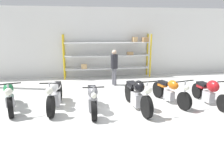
# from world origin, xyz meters

# --- Properties ---
(ground_plane) EXTENTS (30.00, 30.00, 0.00)m
(ground_plane) POSITION_xyz_m (0.00, 0.00, 0.00)
(ground_plane) COLOR silver
(back_wall) EXTENTS (30.00, 0.08, 3.60)m
(back_wall) POSITION_xyz_m (0.00, 4.97, 1.80)
(back_wall) COLOR white
(back_wall) RESTS_ON ground_plane
(shelving_rack) EXTENTS (4.57, 0.63, 2.24)m
(shelving_rack) POSITION_xyz_m (0.54, 4.60, 1.19)
(shelving_rack) COLOR gold
(shelving_rack) RESTS_ON ground_plane
(motorcycle_green) EXTENTS (0.90, 1.99, 1.02)m
(motorcycle_green) POSITION_xyz_m (-3.32, 0.31, 0.45)
(motorcycle_green) COLOR black
(motorcycle_green) RESTS_ON ground_plane
(motorcycle_white) EXTENTS (0.56, 2.15, 1.03)m
(motorcycle_white) POSITION_xyz_m (-1.90, 0.24, 0.44)
(motorcycle_white) COLOR black
(motorcycle_white) RESTS_ON ground_plane
(motorcycle_grey) EXTENTS (0.61, 1.95, 0.98)m
(motorcycle_grey) POSITION_xyz_m (-0.71, -0.23, 0.42)
(motorcycle_grey) COLOR black
(motorcycle_grey) RESTS_ON ground_plane
(motorcycle_black) EXTENTS (0.61, 2.18, 1.09)m
(motorcycle_black) POSITION_xyz_m (0.73, -0.25, 0.49)
(motorcycle_black) COLOR black
(motorcycle_black) RESTS_ON ground_plane
(motorcycle_orange) EXTENTS (0.81, 1.99, 0.96)m
(motorcycle_orange) POSITION_xyz_m (2.01, 0.13, 0.44)
(motorcycle_orange) COLOR black
(motorcycle_orange) RESTS_ON ground_plane
(motorcycle_red) EXTENTS (0.55, 2.00, 0.99)m
(motorcycle_red) POSITION_xyz_m (3.30, -0.21, 0.46)
(motorcycle_red) COLOR black
(motorcycle_red) RESTS_ON ground_plane
(person_browsing) EXTENTS (0.39, 0.39, 1.61)m
(person_browsing) POSITION_xyz_m (0.48, 2.89, 0.95)
(person_browsing) COLOR #595960
(person_browsing) RESTS_ON ground_plane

